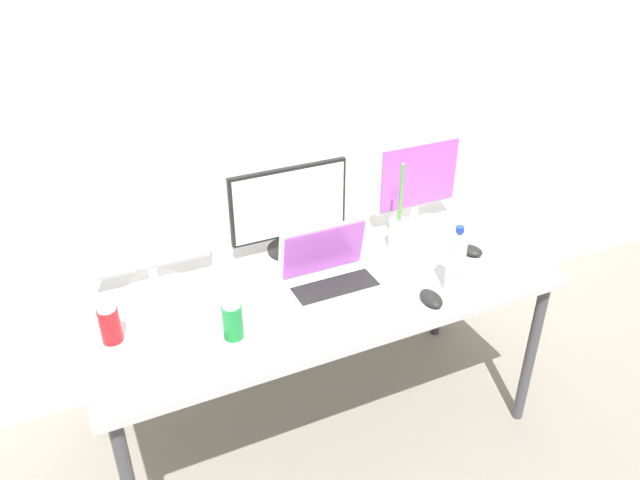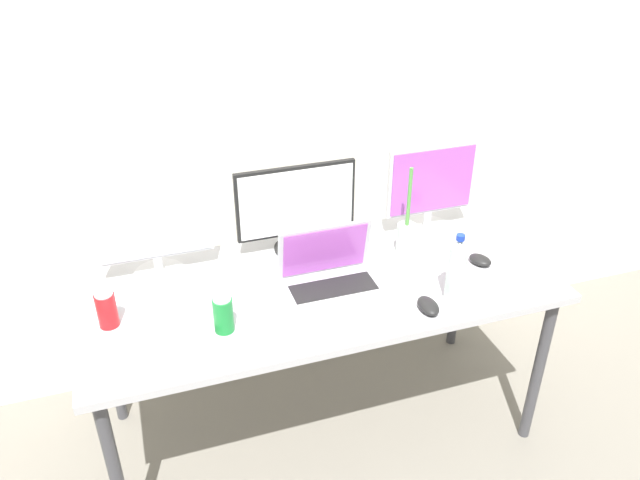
% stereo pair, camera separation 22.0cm
% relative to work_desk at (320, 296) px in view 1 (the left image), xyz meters
% --- Properties ---
extents(ground_plane, '(16.00, 16.00, 0.00)m').
position_rel_work_desk_xyz_m(ground_plane, '(0.00, 0.00, -0.68)').
color(ground_plane, gray).
extents(wall_back, '(7.00, 0.08, 2.60)m').
position_rel_work_desk_xyz_m(wall_back, '(0.00, 0.59, 0.62)').
color(wall_back, silver).
rests_on(wall_back, ground).
extents(work_desk, '(1.72, 0.75, 0.74)m').
position_rel_work_desk_xyz_m(work_desk, '(0.00, 0.00, 0.00)').
color(work_desk, '#424247').
rests_on(work_desk, ground).
extents(monitor_left, '(0.42, 0.19, 0.39)m').
position_rel_work_desk_xyz_m(monitor_left, '(-0.55, 0.24, 0.27)').
color(monitor_left, silver).
rests_on(monitor_left, work_desk).
extents(monitor_center, '(0.47, 0.18, 0.36)m').
position_rel_work_desk_xyz_m(monitor_center, '(-0.01, 0.25, 0.25)').
color(monitor_center, black).
rests_on(monitor_center, work_desk).
extents(monitor_right, '(0.38, 0.22, 0.38)m').
position_rel_work_desk_xyz_m(monitor_right, '(0.55, 0.23, 0.25)').
color(monitor_right, silver).
rests_on(monitor_right, work_desk).
extents(laptop_silver, '(0.35, 0.21, 0.23)m').
position_rel_work_desk_xyz_m(laptop_silver, '(0.02, -0.03, 0.11)').
color(laptop_silver, '#B7B7BC').
rests_on(laptop_silver, work_desk).
extents(keyboard_main, '(0.42, 0.13, 0.02)m').
position_rel_work_desk_xyz_m(keyboard_main, '(-0.64, -0.20, 0.07)').
color(keyboard_main, white).
rests_on(keyboard_main, work_desk).
extents(mouse_by_keyboard, '(0.07, 0.11, 0.04)m').
position_rel_work_desk_xyz_m(mouse_by_keyboard, '(0.30, -0.28, 0.08)').
color(mouse_by_keyboard, black).
rests_on(mouse_by_keyboard, work_desk).
extents(mouse_by_laptop, '(0.09, 0.11, 0.03)m').
position_rel_work_desk_xyz_m(mouse_by_laptop, '(0.62, -0.07, 0.08)').
color(mouse_by_laptop, black).
rests_on(mouse_by_laptop, work_desk).
extents(water_bottle, '(0.07, 0.07, 0.26)m').
position_rel_work_desk_xyz_m(water_bottle, '(0.41, -0.24, 0.18)').
color(water_bottle, silver).
rests_on(water_bottle, work_desk).
extents(soda_can_near_keyboard, '(0.07, 0.07, 0.13)m').
position_rel_work_desk_xyz_m(soda_can_near_keyboard, '(-0.39, -0.16, 0.12)').
color(soda_can_near_keyboard, '#197F33').
rests_on(soda_can_near_keyboard, work_desk).
extents(soda_can_by_laptop, '(0.07, 0.07, 0.13)m').
position_rel_work_desk_xyz_m(soda_can_by_laptop, '(-0.74, -0.02, 0.12)').
color(soda_can_by_laptop, red).
rests_on(soda_can_by_laptop, work_desk).
extents(bamboo_vase, '(0.07, 0.07, 0.37)m').
position_rel_work_desk_xyz_m(bamboo_vase, '(0.38, 0.09, 0.14)').
color(bamboo_vase, '#B2D1B7').
rests_on(bamboo_vase, work_desk).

